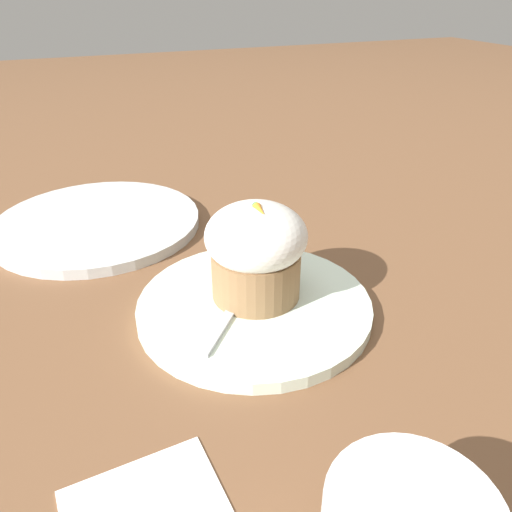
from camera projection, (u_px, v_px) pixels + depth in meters
name	position (u px, v px, depth m)	size (l,w,h in m)	color
ground_plane	(254.00, 311.00, 0.52)	(4.00, 4.00, 0.00)	brown
dessert_plate	(254.00, 306.00, 0.52)	(0.24, 0.24, 0.01)	silver
carrot_cake	(256.00, 250.00, 0.50)	(0.10, 0.10, 0.11)	olive
spoon	(238.00, 300.00, 0.51)	(0.11, 0.10, 0.01)	#B7B7BC
side_plate	(98.00, 223.00, 0.69)	(0.28, 0.28, 0.01)	silver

